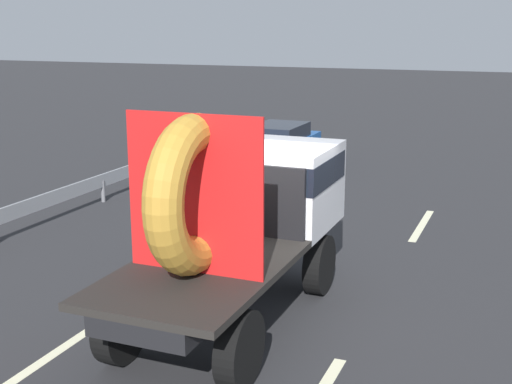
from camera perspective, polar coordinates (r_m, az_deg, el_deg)
name	(u,v)px	position (r m, az deg, el deg)	size (l,w,h in m)	color
ground_plane	(265,306)	(10.92, 0.72, -9.49)	(120.00, 120.00, 0.00)	#28282B
flatbed_truck	(247,208)	(10.31, -0.75, -1.32)	(2.02, 5.20, 3.27)	black
distant_sedan	(279,142)	(22.01, 1.98, 4.23)	(1.63, 3.79, 1.24)	black
guardrail	(143,167)	(19.00, -9.42, 2.10)	(0.10, 15.49, 0.71)	gray
lane_dash_left_near	(56,352)	(9.86, -16.39, -12.75)	(2.37, 0.16, 0.01)	beige
lane_dash_left_far	(264,213)	(16.11, 0.67, -1.74)	(2.12, 0.16, 0.01)	beige
lane_dash_right_far	(422,225)	(15.56, 13.72, -2.72)	(2.58, 0.16, 0.01)	beige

